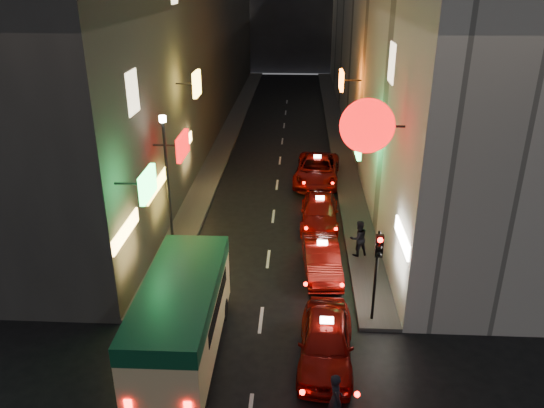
% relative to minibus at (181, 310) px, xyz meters
% --- Properties ---
extents(building_left, '(7.38, 52.00, 18.00)m').
position_rel_minibus_xyz_m(building_left, '(-5.63, 27.55, 7.23)').
color(building_left, '#3B3936').
rests_on(building_left, ground).
extents(building_right, '(8.32, 52.00, 18.00)m').
position_rel_minibus_xyz_m(building_right, '(10.37, 27.55, 7.23)').
color(building_right, beige).
rests_on(building_right, ground).
extents(sidewalk_left, '(1.50, 52.00, 0.15)m').
position_rel_minibus_xyz_m(sidewalk_left, '(-1.88, 27.55, -1.69)').
color(sidewalk_left, '#42403D').
rests_on(sidewalk_left, ground).
extents(sidewalk_right, '(1.50, 52.00, 0.15)m').
position_rel_minibus_xyz_m(sidewalk_right, '(6.62, 27.55, -1.69)').
color(sidewalk_right, '#42403D').
rests_on(sidewalk_right, ground).
extents(minibus, '(2.30, 6.50, 2.79)m').
position_rel_minibus_xyz_m(minibus, '(0.00, 0.00, 0.00)').
color(minibus, beige).
rests_on(minibus, ground).
extents(taxi_near, '(2.53, 5.51, 1.88)m').
position_rel_minibus_xyz_m(taxi_near, '(4.61, -0.00, -0.91)').
color(taxi_near, '#770A06').
rests_on(taxi_near, ground).
extents(taxi_second, '(2.31, 4.99, 1.72)m').
position_rel_minibus_xyz_m(taxi_second, '(4.66, 5.51, -0.99)').
color(taxi_second, '#770A06').
rests_on(taxi_second, ground).
extents(taxi_third, '(2.15, 4.91, 1.71)m').
position_rel_minibus_xyz_m(taxi_third, '(4.72, 10.31, -0.99)').
color(taxi_third, '#770A06').
rests_on(taxi_third, ground).
extents(taxi_far, '(2.79, 5.81, 1.96)m').
position_rel_minibus_xyz_m(taxi_far, '(4.73, 16.15, -0.87)').
color(taxi_far, '#770A06').
rests_on(taxi_far, ground).
extents(pedestrian_crossing, '(0.54, 0.69, 1.84)m').
position_rel_minibus_xyz_m(pedestrian_crossing, '(4.77, -2.58, -0.84)').
color(pedestrian_crossing, black).
rests_on(pedestrian_crossing, ground).
extents(pedestrian_sidewalk, '(0.81, 0.65, 1.86)m').
position_rel_minibus_xyz_m(pedestrian_sidewalk, '(6.30, 6.88, -0.68)').
color(pedestrian_sidewalk, black).
rests_on(pedestrian_sidewalk, sidewalk_right).
extents(traffic_light, '(0.26, 0.43, 3.50)m').
position_rel_minibus_xyz_m(traffic_light, '(6.37, 2.03, 0.92)').
color(traffic_light, black).
rests_on(traffic_light, sidewalk_right).
extents(lamp_post, '(0.28, 0.28, 6.22)m').
position_rel_minibus_xyz_m(lamp_post, '(-1.83, 6.55, 1.96)').
color(lamp_post, black).
rests_on(lamp_post, sidewalk_left).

